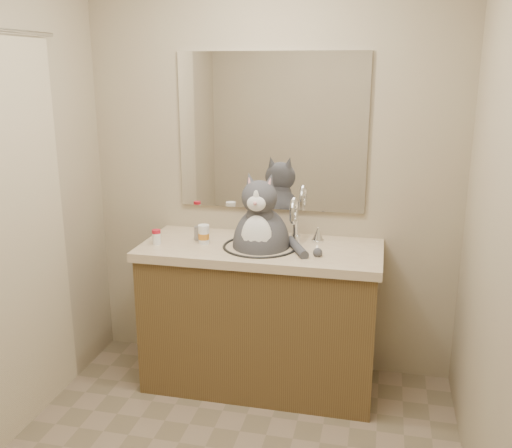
{
  "coord_description": "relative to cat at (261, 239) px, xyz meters",
  "views": [
    {
      "loc": [
        0.65,
        -2.0,
        1.81
      ],
      "look_at": [
        0.04,
        0.65,
        1.06
      ],
      "focal_mm": 40.0,
      "sensor_mm": 36.0,
      "label": 1
    }
  ],
  "objects": [
    {
      "name": "vanity",
      "position": [
        -0.0,
        0.01,
        -0.45
      ],
      "size": [
        1.34,
        0.59,
        1.12
      ],
      "color": "brown",
      "rests_on": "ground"
    },
    {
      "name": "cat",
      "position": [
        0.0,
        0.0,
        0.0
      ],
      "size": [
        0.45,
        0.36,
        0.63
      ],
      "rotation": [
        0.0,
        0.0,
        -0.0
      ],
      "color": "#424146",
      "rests_on": "vanity"
    },
    {
      "name": "mirror",
      "position": [
        -0.0,
        0.29,
        0.56
      ],
      "size": [
        1.1,
        0.02,
        0.9
      ],
      "primitive_type": "cube",
      "color": "white",
      "rests_on": "room"
    },
    {
      "name": "pill_bottle_orange",
      "position": [
        -0.33,
        -0.01,
        0.01
      ],
      "size": [
        0.08,
        0.08,
        0.11
      ],
      "rotation": [
        0.0,
        0.0,
        -0.31
      ],
      "color": "white",
      "rests_on": "vanity"
    },
    {
      "name": "pill_bottle_redcap",
      "position": [
        -0.58,
        -0.08,
        -0.0
      ],
      "size": [
        0.06,
        0.06,
        0.08
      ],
      "rotation": [
        0.0,
        0.0,
        -0.42
      ],
      "color": "white",
      "rests_on": "vanity"
    },
    {
      "name": "grey_canister",
      "position": [
        -0.38,
        0.05,
        -0.0
      ],
      "size": [
        0.06,
        0.06,
        0.08
      ],
      "rotation": [
        0.0,
        0.0,
        0.41
      ],
      "color": "gray",
      "rests_on": "vanity"
    },
    {
      "name": "room",
      "position": [
        -0.0,
        -0.95,
        0.31
      ],
      "size": [
        2.22,
        2.52,
        2.42
      ],
      "color": "gray",
      "rests_on": "ground"
    }
  ]
}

